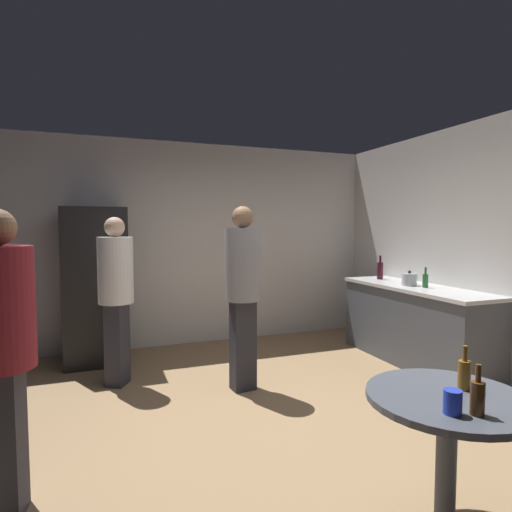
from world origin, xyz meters
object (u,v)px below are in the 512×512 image
refrigerator (96,285)px  beer_bottle_brown (478,397)px  beer_bottle_on_counter (425,280)px  person_in_maroon_shirt (1,340)px  person_in_white_shirt (116,288)px  beer_bottle_amber (464,374)px  person_in_gray_shirt (243,283)px  plastic_cup_blue (453,402)px  foreground_table (448,416)px  kettle (410,279)px  wine_bottle_on_counter (380,270)px

refrigerator → beer_bottle_brown: size_ratio=7.83×
beer_bottle_on_counter → refrigerator: bearing=156.8°
person_in_maroon_shirt → person_in_white_shirt: bearing=76.9°
beer_bottle_amber → beer_bottle_brown: 0.31m
beer_bottle_amber → person_in_gray_shirt: bearing=102.1°
beer_bottle_brown → plastic_cup_blue: beer_bottle_brown is taller
person_in_gray_shirt → foreground_table: bearing=2.8°
plastic_cup_blue → person_in_gray_shirt: 2.40m
kettle → person_in_gray_shirt: (-2.09, -0.12, 0.07)m
wine_bottle_on_counter → beer_bottle_amber: bearing=-119.9°
kettle → beer_bottle_on_counter: beer_bottle_on_counter is taller
refrigerator → beer_bottle_brown: 4.15m
refrigerator → wine_bottle_on_counter: size_ratio=5.81×
plastic_cup_blue → beer_bottle_amber: bearing=35.2°
beer_bottle_brown → plastic_cup_blue: 0.11m
beer_bottle_on_counter → beer_bottle_brown: beer_bottle_on_counter is taller
beer_bottle_brown → person_in_maroon_shirt: (-2.06, 1.17, 0.16)m
refrigerator → person_in_white_shirt: size_ratio=1.07×
plastic_cup_blue → person_in_white_shirt: (-1.32, 2.93, 0.19)m
beer_bottle_on_counter → person_in_white_shirt: 3.33m
foreground_table → person_in_white_shirt: size_ratio=0.48×
refrigerator → beer_bottle_brown: (1.61, -3.83, -0.08)m
beer_bottle_amber → foreground_table: bearing=-168.1°
person_in_maroon_shirt → refrigerator: bearing=86.8°
beer_bottle_brown → person_in_gray_shirt: size_ratio=0.13×
kettle → wine_bottle_on_counter: size_ratio=0.79×
wine_bottle_on_counter → person_in_gray_shirt: person_in_gray_shirt is taller
wine_bottle_on_counter → beer_bottle_on_counter: 0.82m
beer_bottle_on_counter → beer_bottle_brown: 2.99m
person_in_white_shirt → person_in_gray_shirt: 1.27m
beer_bottle_brown → person_in_white_shirt: size_ratio=0.14×
beer_bottle_amber → person_in_gray_shirt: (-0.47, 2.18, 0.22)m
beer_bottle_amber → person_in_maroon_shirt: 2.43m
person_in_white_shirt → person_in_gray_shirt: bearing=3.0°
wine_bottle_on_counter → person_in_maroon_shirt: size_ratio=0.19×
beer_bottle_amber → plastic_cup_blue: size_ratio=2.09×
plastic_cup_blue → person_in_maroon_shirt: size_ratio=0.07×
wine_bottle_on_counter → person_in_white_shirt: size_ratio=0.19×
kettle → plastic_cup_blue: kettle is taller
refrigerator → plastic_cup_blue: bearing=-68.2°
wine_bottle_on_counter → foreground_table: bearing=-121.6°
wine_bottle_on_counter → person_in_gray_shirt: 2.27m
kettle → foreground_table: bearing=-127.0°
beer_bottle_on_counter → person_in_white_shirt: person_in_white_shirt is taller
kettle → foreground_table: 2.93m
person_in_maroon_shirt → person_in_white_shirt: size_ratio=1.00×
kettle → beer_bottle_brown: 3.12m
foreground_table → person_in_gray_shirt: 2.27m
wine_bottle_on_counter → foreground_table: 3.48m
plastic_cup_blue → person_in_white_shirt: 3.22m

